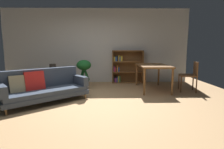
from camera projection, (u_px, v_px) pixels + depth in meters
The scene contains 10 objects.
ground_plane at pixel (89, 103), 4.12m from camera, with size 8.16×8.16×0.00m, color tan.
back_wall_panel at pixel (96, 46), 6.60m from camera, with size 6.80×0.10×2.70m, color silver.
fabric_couch at pixel (43, 87), 4.19m from camera, with size 1.96×1.81×0.78m.
media_console at pixel (56, 80), 5.73m from camera, with size 0.46×1.06×0.52m.
open_laptop at pixel (54, 71), 5.73m from camera, with size 0.50×0.39×0.10m.
desk_speaker at pixel (53, 68), 5.44m from camera, with size 0.20×0.20×0.27m.
potted_floor_plant at pixel (84, 71), 5.51m from camera, with size 0.45×0.47×0.91m.
dining_table at pixel (153, 67), 5.38m from camera, with size 0.86×1.43×0.77m.
dining_chair_near at pixel (190, 74), 5.19m from camera, with size 0.54×0.53×0.88m.
bookshelf at pixel (126, 67), 6.56m from camera, with size 1.13×0.30×1.19m.
Camera 1 is at (0.48, -3.99, 1.26)m, focal length 28.43 mm.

